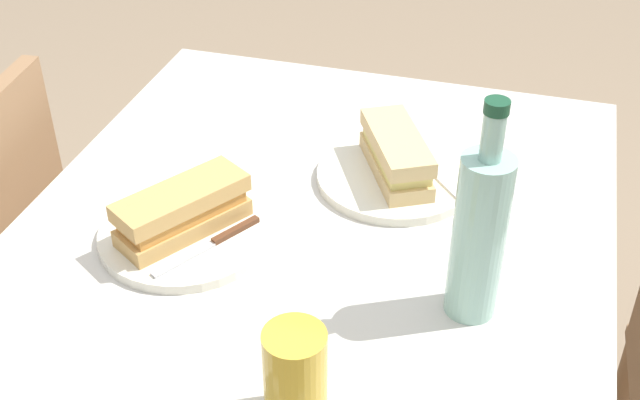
% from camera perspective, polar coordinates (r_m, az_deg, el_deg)
% --- Properties ---
extents(dining_table, '(0.92, 0.85, 0.73)m').
position_cam_1_polar(dining_table, '(1.32, 0.00, -5.13)').
color(dining_table, beige).
rests_on(dining_table, ground).
extents(plate_near, '(0.25, 0.25, 0.01)m').
position_cam_1_polar(plate_near, '(1.31, 5.12, 1.61)').
color(plate_near, silver).
rests_on(plate_near, dining_table).
extents(baguette_sandwich_near, '(0.19, 0.15, 0.07)m').
position_cam_1_polar(baguette_sandwich_near, '(1.29, 5.22, 3.14)').
color(baguette_sandwich_near, '#DBB77A').
rests_on(baguette_sandwich_near, plate_near).
extents(knife_near, '(0.14, 0.12, 0.01)m').
position_cam_1_polar(knife_near, '(1.33, 7.19, 2.50)').
color(knife_near, silver).
rests_on(knife_near, plate_near).
extents(plate_far, '(0.25, 0.25, 0.01)m').
position_cam_1_polar(plate_far, '(1.21, -9.16, -2.28)').
color(plate_far, silver).
rests_on(plate_far, dining_table).
extents(baguette_sandwich_far, '(0.20, 0.16, 0.07)m').
position_cam_1_polar(baguette_sandwich_far, '(1.18, -9.35, -0.68)').
color(baguette_sandwich_far, tan).
rests_on(baguette_sandwich_far, plate_far).
extents(knife_far, '(0.16, 0.10, 0.01)m').
position_cam_1_polar(knife_far, '(1.17, -7.24, -2.88)').
color(knife_far, silver).
rests_on(knife_far, plate_far).
extents(water_bottle, '(0.07, 0.07, 0.30)m').
position_cam_1_polar(water_bottle, '(1.02, 10.79, -2.24)').
color(water_bottle, '#99C6B7').
rests_on(water_bottle, dining_table).
extents(beer_glass, '(0.07, 0.07, 0.12)m').
position_cam_1_polar(beer_glass, '(0.92, -1.70, -11.94)').
color(beer_glass, gold).
rests_on(beer_glass, dining_table).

